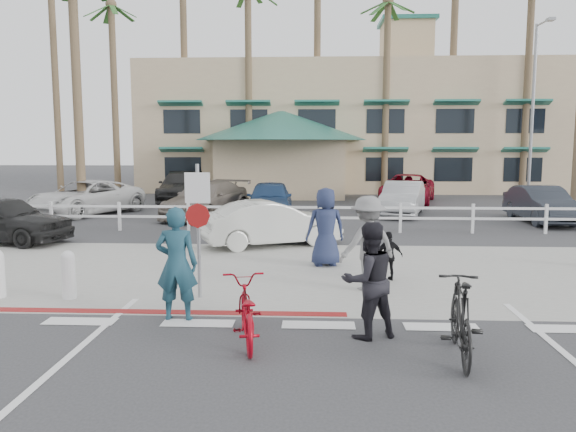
# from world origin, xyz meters

# --- Properties ---
(ground) EXTENTS (140.00, 140.00, 0.00)m
(ground) POSITION_xyz_m (0.00, 0.00, 0.00)
(ground) COLOR #333335
(bike_path) EXTENTS (12.00, 16.00, 0.01)m
(bike_path) POSITION_xyz_m (0.00, -2.00, 0.00)
(bike_path) COLOR #333335
(bike_path) RESTS_ON ground
(sidewalk_plaza) EXTENTS (22.00, 7.00, 0.01)m
(sidewalk_plaza) POSITION_xyz_m (0.00, 4.50, 0.01)
(sidewalk_plaza) COLOR gray
(sidewalk_plaza) RESTS_ON ground
(cross_street) EXTENTS (40.00, 5.00, 0.01)m
(cross_street) POSITION_xyz_m (0.00, 8.50, 0.00)
(cross_street) COLOR #333335
(cross_street) RESTS_ON ground
(parking_lot) EXTENTS (50.00, 16.00, 0.01)m
(parking_lot) POSITION_xyz_m (0.00, 18.00, 0.00)
(parking_lot) COLOR #333335
(parking_lot) RESTS_ON ground
(curb_red) EXTENTS (7.00, 0.25, 0.02)m
(curb_red) POSITION_xyz_m (-3.00, 1.20, 0.01)
(curb_red) COLOR maroon
(curb_red) RESTS_ON ground
(rail_fence) EXTENTS (29.40, 0.16, 1.00)m
(rail_fence) POSITION_xyz_m (0.50, 10.50, 0.50)
(rail_fence) COLOR silver
(rail_fence) RESTS_ON ground
(building) EXTENTS (28.00, 16.00, 11.30)m
(building) POSITION_xyz_m (2.00, 31.00, 5.65)
(building) COLOR #CBB18B
(building) RESTS_ON ground
(sign_post) EXTENTS (0.50, 0.10, 2.90)m
(sign_post) POSITION_xyz_m (-2.30, 2.20, 1.45)
(sign_post) COLOR gray
(sign_post) RESTS_ON ground
(bollard_0) EXTENTS (0.26, 0.26, 0.95)m
(bollard_0) POSITION_xyz_m (-4.80, 2.00, 0.47)
(bollard_0) COLOR silver
(bollard_0) RESTS_ON ground
(streetlight_1) EXTENTS (0.60, 2.00, 9.50)m
(streetlight_1) POSITION_xyz_m (12.00, 24.00, 4.75)
(streetlight_1) COLOR gray
(streetlight_1) RESTS_ON ground
(palm_0) EXTENTS (4.00, 4.00, 15.00)m
(palm_0) POSITION_xyz_m (-16.00, 26.00, 7.50)
(palm_0) COLOR #22511F
(palm_0) RESTS_ON ground
(palm_1) EXTENTS (4.00, 4.00, 13.00)m
(palm_1) POSITION_xyz_m (-12.00, 25.00, 6.50)
(palm_1) COLOR #22511F
(palm_1) RESTS_ON ground
(palm_2) EXTENTS (4.00, 4.00, 16.00)m
(palm_2) POSITION_xyz_m (-8.00, 26.00, 8.00)
(palm_2) COLOR #22511F
(palm_2) RESTS_ON ground
(palm_3) EXTENTS (4.00, 4.00, 14.00)m
(palm_3) POSITION_xyz_m (-4.00, 25.00, 7.00)
(palm_3) COLOR #22511F
(palm_3) RESTS_ON ground
(palm_4) EXTENTS (4.00, 4.00, 15.00)m
(palm_4) POSITION_xyz_m (0.00, 26.00, 7.50)
(palm_4) COLOR #22511F
(palm_4) RESTS_ON ground
(palm_5) EXTENTS (4.00, 4.00, 13.00)m
(palm_5) POSITION_xyz_m (4.00, 25.00, 6.50)
(palm_5) COLOR #22511F
(palm_5) RESTS_ON ground
(palm_6) EXTENTS (4.00, 4.00, 17.00)m
(palm_6) POSITION_xyz_m (8.00, 26.00, 8.50)
(palm_6) COLOR #22511F
(palm_6) RESTS_ON ground
(palm_7) EXTENTS (4.00, 4.00, 14.00)m
(palm_7) POSITION_xyz_m (12.00, 25.00, 7.00)
(palm_7) COLOR #22511F
(palm_7) RESTS_ON ground
(palm_10) EXTENTS (4.00, 4.00, 12.00)m
(palm_10) POSITION_xyz_m (-10.00, 15.00, 6.00)
(palm_10) COLOR #22511F
(palm_10) RESTS_ON ground
(bike_red) EXTENTS (0.98, 1.93, 0.97)m
(bike_red) POSITION_xyz_m (-1.10, -0.24, 0.48)
(bike_red) COLOR maroon
(bike_red) RESTS_ON ground
(rider_red) EXTENTS (0.72, 0.48, 1.94)m
(rider_red) POSITION_xyz_m (-2.39, 0.81, 0.97)
(rider_red) COLOR #1B4151
(rider_red) RESTS_ON ground
(bike_black) EXTENTS (0.77, 1.98, 1.16)m
(bike_black) POSITION_xyz_m (1.96, -0.71, 0.58)
(bike_black) COLOR black
(bike_black) RESTS_ON ground
(rider_black) EXTENTS (1.08, 0.98, 1.81)m
(rider_black) POSITION_xyz_m (0.76, 0.09, 0.90)
(rider_black) COLOR black
(rider_black) RESTS_ON ground
(pedestrian_a) EXTENTS (1.44, 1.22, 1.94)m
(pedestrian_a) POSITION_xyz_m (1.01, 2.96, 0.97)
(pedestrian_a) COLOR slate
(pedestrian_a) RESTS_ON ground
(pedestrian_child) EXTENTS (0.68, 0.41, 1.09)m
(pedestrian_child) POSITION_xyz_m (1.55, 3.77, 0.54)
(pedestrian_child) COLOR black
(pedestrian_child) RESTS_ON ground
(pedestrian_b) EXTENTS (1.05, 0.80, 1.93)m
(pedestrian_b) POSITION_xyz_m (0.19, 5.21, 0.97)
(pedestrian_b) COLOR #1F2747
(pedestrian_b) RESTS_ON ground
(car_white_sedan) EXTENTS (4.27, 2.93, 1.33)m
(car_white_sedan) POSITION_xyz_m (-1.35, 7.89, 0.67)
(car_white_sedan) COLOR silver
(car_white_sedan) RESTS_ON ground
(car_red_compact) EXTENTS (4.56, 2.67, 1.46)m
(car_red_compact) POSITION_xyz_m (-9.53, 8.05, 0.73)
(car_red_compact) COLOR black
(car_red_compact) RESTS_ON ground
(lot_car_0) EXTENTS (4.38, 5.76, 1.45)m
(lot_car_0) POSITION_xyz_m (-9.76, 14.79, 0.73)
(lot_car_0) COLOR silver
(lot_car_0) RESTS_ON ground
(lot_car_1) EXTENTS (3.46, 5.43, 1.46)m
(lot_car_1) POSITION_xyz_m (-4.48, 14.12, 0.73)
(lot_car_1) COLOR #6A6055
(lot_car_1) RESTS_ON ground
(lot_car_2) EXTENTS (1.93, 4.47, 1.50)m
(lot_car_2) POSITION_xyz_m (-1.91, 14.27, 0.75)
(lot_car_2) COLOR navy
(lot_car_2) RESTS_ON ground
(lot_car_3) EXTENTS (2.58, 4.53, 1.41)m
(lot_car_3) POSITION_xyz_m (3.61, 15.34, 0.71)
(lot_car_3) COLOR #A2A4A7
(lot_car_3) RESTS_ON ground
(lot_car_4) EXTENTS (2.83, 5.52, 1.53)m
(lot_car_4) POSITION_xyz_m (-7.00, 20.34, 0.77)
(lot_car_4) COLOR black
(lot_car_4) RESTS_ON ground
(lot_car_5) EXTENTS (3.70, 5.67, 1.45)m
(lot_car_5) POSITION_xyz_m (4.62, 20.37, 0.73)
(lot_car_5) COLOR maroon
(lot_car_5) RESTS_ON ground
(lot_car_6) EXTENTS (1.59, 4.26, 1.39)m
(lot_car_6) POSITION_xyz_m (8.53, 13.28, 0.70)
(lot_car_6) COLOR #232830
(lot_car_6) RESTS_ON ground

